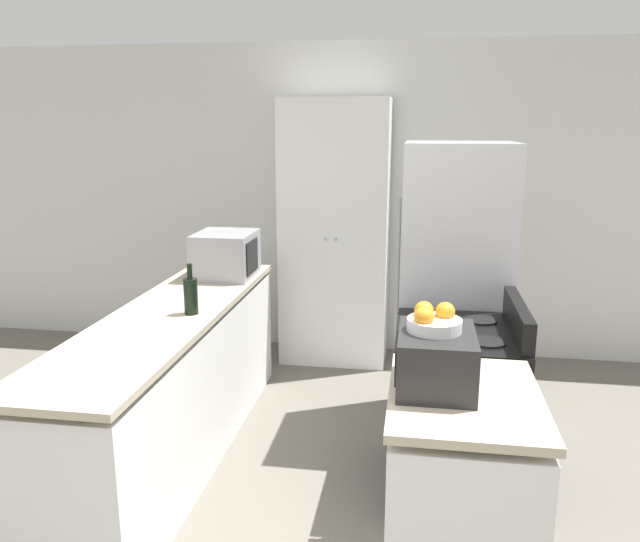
{
  "coord_description": "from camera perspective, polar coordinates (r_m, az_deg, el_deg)",
  "views": [
    {
      "loc": [
        0.59,
        -1.86,
        1.94
      ],
      "look_at": [
        0.0,
        1.87,
        1.05
      ],
      "focal_mm": 35.0,
      "sensor_mm": 36.0,
      "label": 1
    }
  ],
  "objects": [
    {
      "name": "pantry_cabinet",
      "position": [
        5.1,
        1.38,
        3.45
      ],
      "size": [
        0.86,
        0.52,
        2.14
      ],
      "color": "white",
      "rests_on": "ground_plane"
    },
    {
      "name": "counter_left",
      "position": [
        3.83,
        -13.27,
        -10.21
      ],
      "size": [
        0.6,
        2.57,
        0.9
      ],
      "color": "silver",
      "rests_on": "ground_plane"
    },
    {
      "name": "microwave",
      "position": [
        4.39,
        -8.61,
        1.5
      ],
      "size": [
        0.4,
        0.45,
        0.31
      ],
      "color": "#939399",
      "rests_on": "counter_left"
    },
    {
      "name": "stove",
      "position": [
        3.48,
        12.22,
        -12.24
      ],
      "size": [
        0.66,
        0.73,
        1.06
      ],
      "color": "black",
      "rests_on": "ground_plane"
    },
    {
      "name": "refrigerator",
      "position": [
        4.03,
        12.13,
        -1.71
      ],
      "size": [
        0.69,
        0.69,
        1.84
      ],
      "color": "#B7B7BC",
      "rests_on": "ground_plane"
    },
    {
      "name": "wall_back",
      "position": [
        5.35,
        2.63,
        6.39
      ],
      "size": [
        7.0,
        0.06,
        2.6
      ],
      "color": "silver",
      "rests_on": "ground_plane"
    },
    {
      "name": "fruit_bowl",
      "position": [
        2.54,
        10.31,
        -4.47
      ],
      "size": [
        0.22,
        0.22,
        0.11
      ],
      "color": "silver",
      "rests_on": "toaster_oven"
    },
    {
      "name": "counter_right",
      "position": [
        2.8,
        12.6,
        -19.55
      ],
      "size": [
        0.6,
        0.8,
        0.9
      ],
      "color": "silver",
      "rests_on": "ground_plane"
    },
    {
      "name": "toaster_oven",
      "position": [
        2.57,
        10.53,
        -7.97
      ],
      "size": [
        0.31,
        0.4,
        0.23
      ],
      "color": "black",
      "rests_on": "counter_right"
    },
    {
      "name": "wine_bottle",
      "position": [
        3.56,
        -11.73,
        -2.16
      ],
      "size": [
        0.08,
        0.08,
        0.29
      ],
      "color": "black",
      "rests_on": "counter_left"
    }
  ]
}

